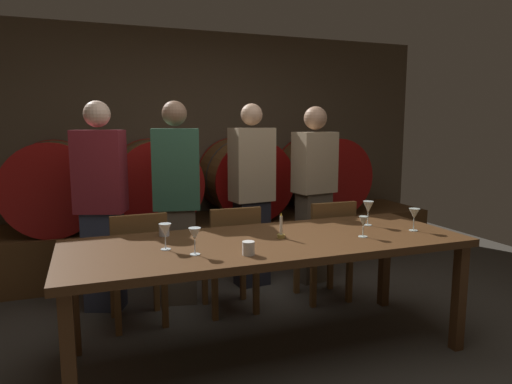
{
  "coord_description": "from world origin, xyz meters",
  "views": [
    {
      "loc": [
        -1.11,
        -2.51,
        1.52
      ],
      "look_at": [
        0.02,
        0.54,
        1.03
      ],
      "focal_mm": 31.93,
      "sensor_mm": 36.0,
      "label": 1
    }
  ],
  "objects": [
    {
      "name": "wine_glass_right",
      "position": [
        0.81,
        0.3,
        0.91
      ],
      "size": [
        0.08,
        0.08,
        0.18
      ],
      "color": "silver",
      "rests_on": "dining_table"
    },
    {
      "name": "wine_barrel_far_right",
      "position": [
        1.45,
        2.2,
        0.93
      ],
      "size": [
        0.86,
        0.8,
        0.86
      ],
      "color": "brown",
      "rests_on": "barrel_shelf"
    },
    {
      "name": "guest_center_left",
      "position": [
        -0.43,
        1.24,
        0.87
      ],
      "size": [
        0.42,
        0.31,
        1.71
      ],
      "rotation": [
        0.0,
        0.0,
        2.95
      ],
      "color": "brown",
      "rests_on": "ground"
    },
    {
      "name": "cup_right",
      "position": [
        -0.28,
        -0.13,
        0.81
      ],
      "size": [
        0.07,
        0.07,
        0.08
      ],
      "primitive_type": "cylinder",
      "color": "white",
      "rests_on": "dining_table"
    },
    {
      "name": "chair_left",
      "position": [
        -0.8,
        0.86,
        0.49
      ],
      "size": [
        0.42,
        0.42,
        0.88
      ],
      "rotation": [
        0.0,
        0.0,
        3.18
      ],
      "color": "brown",
      "rests_on": "ground"
    },
    {
      "name": "wine_barrel_center_left",
      "position": [
        -0.48,
        2.2,
        0.93
      ],
      "size": [
        0.86,
        0.8,
        0.86
      ],
      "color": "brown",
      "rests_on": "barrel_shelf"
    },
    {
      "name": "wine_barrel_center_right",
      "position": [
        0.49,
        2.2,
        0.93
      ],
      "size": [
        0.86,
        0.8,
        0.86
      ],
      "color": "brown",
      "rests_on": "barrel_shelf"
    },
    {
      "name": "ground_plane",
      "position": [
        0.0,
        0.0,
        0.0
      ],
      "size": [
        7.63,
        7.63,
        0.0
      ],
      "primitive_type": "plane",
      "color": "#3F3A33"
    },
    {
      "name": "dining_table",
      "position": [
        -0.04,
        0.16,
        0.71
      ],
      "size": [
        2.59,
        0.94,
        0.77
      ],
      "color": "#4C2D16",
      "rests_on": "ground"
    },
    {
      "name": "chair_center",
      "position": [
        -0.07,
        0.86,
        0.49
      ],
      "size": [
        0.4,
        0.4,
        0.88
      ],
      "rotation": [
        0.0,
        0.0,
        3.13
      ],
      "color": "brown",
      "rests_on": "ground"
    },
    {
      "name": "back_wall",
      "position": [
        0.0,
        2.75,
        1.28
      ],
      "size": [
        5.87,
        0.24,
        2.55
      ],
      "primitive_type": "cube",
      "color": "brown",
      "rests_on": "ground"
    },
    {
      "name": "wine_glass_far_right",
      "position": [
        1.01,
        0.04,
        0.89
      ],
      "size": [
        0.07,
        0.07,
        0.16
      ],
      "color": "silver",
      "rests_on": "dining_table"
    },
    {
      "name": "chair_right",
      "position": [
        0.77,
        0.82,
        0.49
      ],
      "size": [
        0.41,
        0.41,
        0.88
      ],
      "rotation": [
        0.0,
        0.0,
        3.12
      ],
      "color": "brown",
      "rests_on": "ground"
    },
    {
      "name": "guest_far_right",
      "position": [
        0.9,
        1.32,
        0.87
      ],
      "size": [
        0.42,
        0.3,
        1.68
      ],
      "rotation": [
        0.0,
        0.0,
        3.32
      ],
      "color": "brown",
      "rests_on": "ground"
    },
    {
      "name": "wine_barrel_far_left",
      "position": [
        -1.43,
        2.2,
        0.93
      ],
      "size": [
        0.86,
        0.8,
        0.86
      ],
      "color": "brown",
      "rests_on": "barrel_shelf"
    },
    {
      "name": "wine_glass_center",
      "position": [
        0.58,
        0.01,
        0.87
      ],
      "size": [
        0.06,
        0.06,
        0.14
      ],
      "color": "silver",
      "rests_on": "dining_table"
    },
    {
      "name": "guest_center_right",
      "position": [
        0.3,
        1.43,
        0.87
      ],
      "size": [
        0.41,
        0.29,
        1.7
      ],
      "rotation": [
        0.0,
        0.0,
        3.27
      ],
      "color": "black",
      "rests_on": "ground"
    },
    {
      "name": "wine_glass_left",
      "position": [
        -0.56,
        -0.01,
        0.89
      ],
      "size": [
        0.07,
        0.07,
        0.16
      ],
      "color": "white",
      "rests_on": "dining_table"
    },
    {
      "name": "cup_left",
      "position": [
        -0.66,
        0.49,
        0.82
      ],
      "size": [
        0.07,
        0.07,
        0.08
      ],
      "primitive_type": "cylinder",
      "color": "silver",
      "rests_on": "dining_table"
    },
    {
      "name": "candle_center",
      "position": [
        0.05,
        0.17,
        0.82
      ],
      "size": [
        0.05,
        0.05,
        0.17
      ],
      "color": "olive",
      "rests_on": "dining_table"
    },
    {
      "name": "wine_glass_far_left",
      "position": [
        -0.7,
        0.15,
        0.89
      ],
      "size": [
        0.07,
        0.07,
        0.16
      ],
      "color": "white",
      "rests_on": "dining_table"
    },
    {
      "name": "barrel_shelf",
      "position": [
        0.0,
        2.2,
        0.25
      ],
      "size": [
        5.28,
        0.9,
        0.51
      ],
      "primitive_type": "cube",
      "color": "brown",
      "rests_on": "ground"
    },
    {
      "name": "guest_far_left",
      "position": [
        -1.03,
        1.31,
        0.87
      ],
      "size": [
        0.44,
        0.35,
        1.7
      ],
      "rotation": [
        0.0,
        0.0,
        2.8
      ],
      "color": "#33384C",
      "rests_on": "ground"
    }
  ]
}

